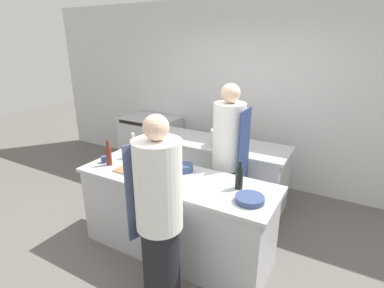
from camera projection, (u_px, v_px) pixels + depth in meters
The scene contains 18 objects.
ground_plane at pixel (176, 249), 3.33m from camera, with size 16.00×16.00×0.00m, color #605B56.
wall_back at pixel (249, 95), 4.61m from camera, with size 8.00×0.06×2.80m.
prep_counter at pixel (176, 215), 3.18m from camera, with size 2.10×0.71×0.89m.
pass_counter at pixel (216, 172), 4.21m from camera, with size 1.95×0.69×0.89m.
oven_range at pixel (151, 142), 5.37m from camera, with size 0.97×0.67×0.92m.
chef_at_prep_near at pixel (159, 219), 2.39m from camera, with size 0.42×0.41×1.71m.
chef_at_stove at pixel (228, 161), 3.43m from camera, with size 0.37×0.36×1.77m.
bottle_olive_oil at pixel (239, 178), 2.77m from camera, with size 0.07×0.07×0.27m.
bottle_vinegar at pixel (134, 148), 3.51m from camera, with size 0.09×0.09×0.30m.
bottle_wine at pixel (177, 181), 2.76m from camera, with size 0.08×0.08×0.22m.
bottle_cooking_oil at pixel (109, 155), 3.30m from camera, with size 0.06×0.06×0.29m.
bottle_sauce at pixel (152, 157), 3.34m from camera, with size 0.08×0.08×0.20m.
bowl_mixing_large at pixel (184, 168), 3.17m from camera, with size 0.19×0.19×0.07m.
bowl_prep_small at pixel (250, 199), 2.57m from camera, with size 0.25×0.25×0.05m.
bowl_ceramic_blue at pixel (152, 175), 2.97m from camera, with size 0.17×0.17×0.09m.
cup at pixel (104, 159), 3.39m from camera, with size 0.07×0.07×0.08m.
cutting_board at pixel (133, 170), 3.18m from camera, with size 0.35×0.25×0.01m.
stockpot at pixel (222, 138), 3.90m from camera, with size 0.31×0.31×0.22m.
Camera 1 is at (1.51, -2.31, 2.20)m, focal length 28.00 mm.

